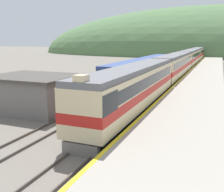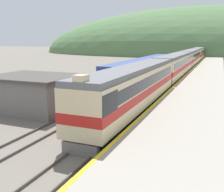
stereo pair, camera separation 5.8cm
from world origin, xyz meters
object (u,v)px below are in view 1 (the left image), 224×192
object	(u,v)px
express_train_lead_car	(134,87)
carriage_fourth	(198,53)
siding_train	(144,69)
carriage_second	(175,66)
carriage_third	(190,57)

from	to	relation	value
express_train_lead_car	carriage_fourth	distance (m)	70.55
express_train_lead_car	siding_train	bearing A→B (deg)	102.78
carriage_second	carriage_fourth	xyz separation A→B (m)	(0.00, 47.61, 0.00)
carriage_third	express_train_lead_car	bearing A→B (deg)	-90.00
siding_train	carriage_third	bearing A→B (deg)	81.15
carriage_second	carriage_fourth	distance (m)	47.61
carriage_second	carriage_fourth	bearing A→B (deg)	90.00
carriage_fourth	carriage_third	bearing A→B (deg)	-90.00
carriage_fourth	siding_train	distance (m)	51.70
carriage_second	carriage_third	bearing A→B (deg)	90.00
carriage_second	carriage_fourth	world-z (taller)	same
express_train_lead_car	siding_train	xyz separation A→B (m)	(-4.31, 19.03, -0.44)
express_train_lead_car	carriage_second	world-z (taller)	express_train_lead_car
siding_train	express_train_lead_car	bearing A→B (deg)	-77.22
carriage_third	carriage_fourth	world-z (taller)	same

